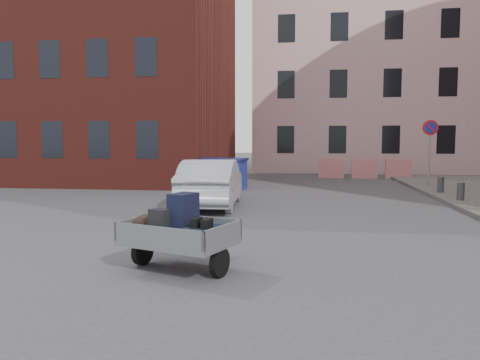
# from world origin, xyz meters

# --- Properties ---
(ground) EXTENTS (120.00, 120.00, 0.00)m
(ground) POSITION_xyz_m (0.00, 0.00, 0.00)
(ground) COLOR #38383A
(ground) RESTS_ON ground
(building_brick) EXTENTS (12.00, 10.00, 14.00)m
(building_brick) POSITION_xyz_m (-9.00, 13.00, 7.00)
(building_brick) COLOR #591E16
(building_brick) RESTS_ON ground
(building_pink) EXTENTS (16.00, 8.00, 14.00)m
(building_pink) POSITION_xyz_m (6.00, 22.00, 7.00)
(building_pink) COLOR #D0A0A0
(building_pink) RESTS_ON ground
(far_building) EXTENTS (6.00, 6.00, 8.00)m
(far_building) POSITION_xyz_m (-20.00, 22.00, 4.00)
(far_building) COLOR maroon
(far_building) RESTS_ON ground
(no_parking_sign) EXTENTS (0.60, 0.09, 2.65)m
(no_parking_sign) POSITION_xyz_m (6.00, 9.48, 2.01)
(no_parking_sign) COLOR gray
(no_parking_sign) RESTS_ON sidewalk
(barriers) EXTENTS (4.70, 0.18, 1.00)m
(barriers) POSITION_xyz_m (4.20, 15.00, 0.50)
(barriers) COLOR red
(barriers) RESTS_ON ground
(trailer) EXTENTS (1.88, 1.98, 1.20)m
(trailer) POSITION_xyz_m (-0.74, -2.88, 0.61)
(trailer) COLOR black
(trailer) RESTS_ON ground
(dumpster) EXTENTS (3.10, 1.77, 1.25)m
(dumpster) POSITION_xyz_m (-2.72, 8.86, 0.63)
(dumpster) COLOR navy
(dumpster) RESTS_ON ground
(silver_car) EXTENTS (1.78, 4.41, 1.42)m
(silver_car) POSITION_xyz_m (-1.61, 3.98, 0.71)
(silver_car) COLOR #9FA1A7
(silver_car) RESTS_ON ground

